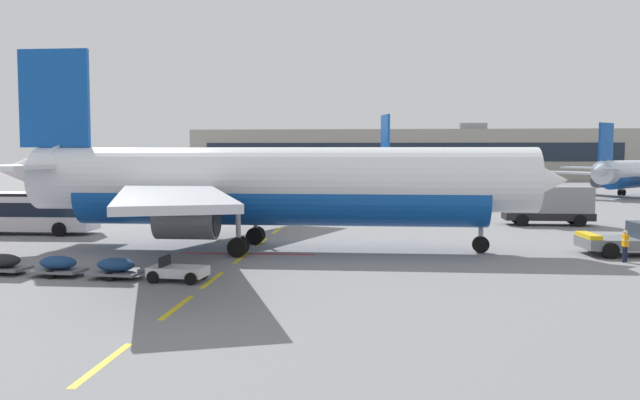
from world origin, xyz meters
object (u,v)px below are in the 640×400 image
object	(u,v)px
airliner_far_center	(409,168)
baggage_train	(87,266)
fuel_service_truck	(551,205)
pushback_tug	(639,239)
airliner_foreground	(270,185)
apron_shuttle_bus	(13,210)
ground_crew_worker	(625,244)

from	to	relation	value
airliner_far_center	baggage_train	size ratio (longest dim) A/B	2.81
airliner_far_center	fuel_service_truck	xyz separation A→B (m)	(9.84, -35.32, -2.12)
pushback_tug	airliner_foreground	bearing A→B (deg)	179.68
airliner_foreground	baggage_train	xyz separation A→B (m)	(-7.19, -9.60, -3.42)
airliner_far_center	fuel_service_truck	bearing A→B (deg)	-74.43
fuel_service_truck	apron_shuttle_bus	bearing A→B (deg)	-166.96
airliner_far_center	ground_crew_worker	distance (m)	54.71
fuel_service_truck	baggage_train	world-z (taller)	fuel_service_truck
airliner_far_center	baggage_train	distance (m)	63.32
pushback_tug	ground_crew_worker	bearing A→B (deg)	-122.68
airliner_foreground	airliner_far_center	xyz separation A→B (m)	(10.56, 51.09, -0.19)
baggage_train	ground_crew_worker	world-z (taller)	ground_crew_worker
pushback_tug	airliner_far_center	size ratio (longest dim) A/B	0.19
airliner_foreground	airliner_far_center	distance (m)	52.17
fuel_service_truck	pushback_tug	bearing A→B (deg)	-86.33
pushback_tug	fuel_service_truck	bearing A→B (deg)	93.67
pushback_tug	airliner_far_center	world-z (taller)	airliner_far_center
ground_crew_worker	fuel_service_truck	bearing A→B (deg)	87.88
pushback_tug	apron_shuttle_bus	size ratio (longest dim) A/B	0.51
fuel_service_truck	baggage_train	distance (m)	37.50
pushback_tug	apron_shuttle_bus	xyz separation A→B (m)	(-41.37, 6.55, 0.85)
baggage_train	ground_crew_worker	size ratio (longest dim) A/B	6.77
ground_crew_worker	pushback_tug	bearing A→B (deg)	57.32
airliner_foreground	ground_crew_worker	distance (m)	20.13
pushback_tug	fuel_service_truck	world-z (taller)	fuel_service_truck
apron_shuttle_bus	ground_crew_worker	size ratio (longest dim) A/B	7.00
apron_shuttle_bus	ground_crew_worker	distance (m)	40.72
pushback_tug	ground_crew_worker	world-z (taller)	pushback_tug
airliner_far_center	baggage_train	bearing A→B (deg)	-106.31
airliner_foreground	fuel_service_truck	xyz separation A→B (m)	(20.40, 15.77, -2.30)
airliner_far_center	ground_crew_worker	size ratio (longest dim) A/B	18.99
fuel_service_truck	ground_crew_worker	size ratio (longest dim) A/B	4.05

